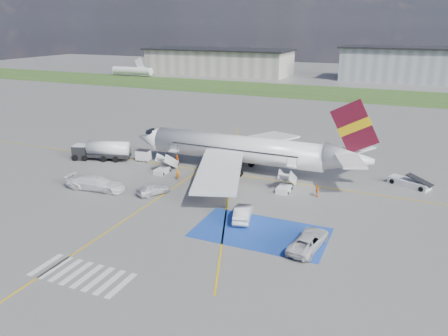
% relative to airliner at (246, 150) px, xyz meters
% --- Properties ---
extents(ground, '(400.00, 400.00, 0.00)m').
position_rel_airliner_xyz_m(ground, '(-1.51, -14.00, -3.39)').
color(ground, '#60605E').
rests_on(ground, ground).
extents(grass_strip, '(400.00, 30.00, 0.01)m').
position_rel_airliner_xyz_m(grass_strip, '(-1.51, 81.00, -3.39)').
color(grass_strip, '#2D4C1E').
rests_on(grass_strip, ground).
extents(taxiway_line_main, '(120.00, 0.20, 0.01)m').
position_rel_airliner_xyz_m(taxiway_line_main, '(-1.51, -2.00, -3.39)').
color(taxiway_line_main, gold).
rests_on(taxiway_line_main, ground).
extents(taxiway_line_cross, '(0.20, 60.00, 0.01)m').
position_rel_airliner_xyz_m(taxiway_line_cross, '(-6.51, -24.00, -3.39)').
color(taxiway_line_cross, gold).
rests_on(taxiway_line_cross, ground).
extents(taxiway_line_diag, '(20.71, 56.45, 0.01)m').
position_rel_airliner_xyz_m(taxiway_line_diag, '(-1.51, -2.00, -3.39)').
color(taxiway_line_diag, gold).
rests_on(taxiway_line_diag, ground).
extents(staging_box, '(14.00, 8.00, 0.01)m').
position_rel_airliner_xyz_m(staging_box, '(8.49, -18.00, -3.39)').
color(staging_box, '#1B40A3').
rests_on(staging_box, ground).
extents(crosswalk, '(9.00, 4.00, 0.01)m').
position_rel_airliner_xyz_m(crosswalk, '(-3.31, -32.00, -3.39)').
color(crosswalk, silver).
rests_on(crosswalk, ground).
extents(terminal_west, '(60.00, 22.00, 10.00)m').
position_rel_airliner_xyz_m(terminal_west, '(-56.51, 116.00, 1.61)').
color(terminal_west, gray).
rests_on(terminal_west, ground).
extents(terminal_centre, '(48.00, 18.00, 12.00)m').
position_rel_airliner_xyz_m(terminal_centre, '(18.49, 121.00, 2.61)').
color(terminal_centre, gray).
rests_on(terminal_centre, ground).
extents(airliner, '(36.81, 32.95, 11.92)m').
position_rel_airliner_xyz_m(airliner, '(0.00, 0.00, 0.00)').
color(airliner, silver).
rests_on(airliner, ground).
extents(airstairs_fwd, '(1.90, 5.20, 3.60)m').
position_rel_airliner_xyz_m(airstairs_fwd, '(-11.01, -5.30, -2.77)').
color(airstairs_fwd, silver).
rests_on(airstairs_fwd, ground).
extents(airstairs_aft, '(1.90, 5.20, 3.60)m').
position_rel_airliner_xyz_m(airstairs_aft, '(7.49, -5.30, -2.77)').
color(airstairs_aft, silver).
rests_on(airstairs_aft, ground).
extents(fuel_tanker, '(9.41, 4.90, 3.11)m').
position_rel_airliner_xyz_m(fuel_tanker, '(-23.32, -3.80, -2.08)').
color(fuel_tanker, black).
rests_on(fuel_tanker, ground).
extents(gpu_cart, '(2.33, 1.63, 1.83)m').
position_rel_airliner_xyz_m(gpu_cart, '(-16.91, -1.68, -2.57)').
color(gpu_cart, silver).
rests_on(gpu_cart, ground).
extents(belt_loader, '(5.89, 3.92, 1.72)m').
position_rel_airliner_xyz_m(belt_loader, '(22.54, 3.11, -2.96)').
color(belt_loader, silver).
rests_on(belt_loader, ground).
extents(car_silver_a, '(3.71, 4.61, 1.47)m').
position_rel_airliner_xyz_m(car_silver_a, '(-7.70, -13.28, -2.66)').
color(car_silver_a, silver).
rests_on(car_silver_a, ground).
extents(car_silver_b, '(2.97, 5.34, 1.67)m').
position_rel_airliner_xyz_m(car_silver_b, '(5.62, -15.78, -2.56)').
color(car_silver_b, '#B7BABF').
rests_on(car_silver_b, ground).
extents(van_white_a, '(3.05, 5.45, 1.94)m').
position_rel_airliner_xyz_m(van_white_a, '(13.87, -19.12, -2.42)').
color(van_white_a, silver).
rests_on(van_white_a, ground).
extents(van_white_b, '(6.45, 3.14, 2.44)m').
position_rel_airliner_xyz_m(van_white_b, '(-15.60, -14.90, -2.17)').
color(van_white_b, white).
rests_on(van_white_b, ground).
extents(crew_fwd, '(0.69, 0.58, 1.63)m').
position_rel_airliner_xyz_m(crew_fwd, '(-7.49, -7.21, -2.58)').
color(crew_fwd, orange).
rests_on(crew_fwd, ground).
extents(crew_nose, '(0.89, 1.04, 1.85)m').
position_rel_airliner_xyz_m(crew_nose, '(-10.61, -2.00, -2.47)').
color(crew_nose, orange).
rests_on(crew_nose, ground).
extents(crew_aft, '(0.50, 0.97, 1.60)m').
position_rel_airliner_xyz_m(crew_aft, '(11.85, -5.64, -2.60)').
color(crew_aft, orange).
rests_on(crew_aft, ground).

